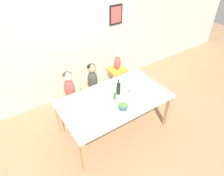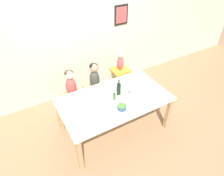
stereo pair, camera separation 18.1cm
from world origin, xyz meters
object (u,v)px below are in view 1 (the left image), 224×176
Objects in this scene: chair_far_left at (71,100)px; salad_bowl_large at (123,106)px; person_child_center at (92,76)px; dinner_plate_back_left at (81,101)px; chair_far_center at (93,92)px; wine_bottle at (119,88)px; chair_right_highchair at (117,75)px; dinner_plate_back_right at (129,80)px; person_child_left at (69,85)px; person_baby_right at (117,58)px; dinner_plate_front_left at (90,122)px; wine_glass_near at (131,88)px; wine_glass_far at (107,87)px; paper_towel_roll at (102,105)px.

salad_bowl_large reaches higher than chair_far_left.
dinner_plate_back_left is at bearing -134.82° from person_child_center.
person_child_center reaches higher than chair_far_center.
chair_far_left is 1.06m from wine_bottle.
dinner_plate_back_right is at bearing -95.23° from chair_right_highchair.
person_baby_right is at bearing 0.03° from person_child_left.
person_child_center is 1.20m from dinner_plate_front_left.
wine_glass_near reaches higher than dinner_plate_front_left.
chair_far_left is at bearing -179.84° from person_child_center.
dinner_plate_back_right reaches higher than chair_far_center.
person_child_center reaches higher than salad_bowl_large.
wine_glass_far reaches higher than dinner_plate_back_right.
salad_bowl_large is at bearing -91.11° from chair_far_center.
wine_glass_far reaches higher than dinner_plate_front_left.
chair_far_left is 2.09× the size of dinner_plate_back_right.
person_child_center reaches higher than dinner_plate_back_right.
wine_glass_near is at bearing -46.32° from chair_far_left.
wine_glass_far reaches higher than chair_far_left.
dinner_plate_front_left is at bearing -158.96° from paper_towel_roll.
person_baby_right is (0.61, 0.00, 0.60)m from chair_far_center.
wine_glass_near is at bearing 32.75° from salad_bowl_large.
person_baby_right is 2.83× the size of salad_bowl_large.
person_baby_right is (0.61, 0.00, 0.22)m from person_child_center.
salad_bowl_large is (-0.63, -1.06, -0.21)m from person_baby_right.
salad_bowl_large is (-0.02, -1.06, 0.40)m from chair_far_center.
wine_glass_near is (-0.30, -0.85, 0.31)m from chair_right_highchair.
chair_far_center is at bearing 0.00° from chair_far_left.
wine_glass_near is at bearing -109.48° from person_baby_right.
person_child_left is 1.03m from dinner_plate_front_left.
salad_bowl_large is 0.73m from dinner_plate_back_left.
wine_glass_far is 0.51m from dinner_plate_back_left.
chair_far_left is at bearing 128.92° from wine_glass_far.
person_child_left is 2.60× the size of dinner_plate_back_left.
dinner_plate_front_left is 1.00× the size of dinner_plate_back_right.
person_child_left is 1.17m from wine_glass_near.
wine_glass_near is (-0.30, -0.85, -0.12)m from person_baby_right.
chair_far_center is 0.63m from person_child_left.
person_baby_right reaches higher than salad_bowl_large.
wine_bottle is (0.64, -0.70, 0.47)m from chair_far_left.
wine_glass_near is at bearing 5.53° from paper_towel_roll.
dinner_plate_back_left is (-0.01, -0.51, 0.36)m from chair_far_left.
person_baby_right is 2.35× the size of wine_glass_near.
dinner_plate_back_right is at bearing -40.09° from person_child_center.
dinner_plate_back_right is at bearing 1.87° from dinner_plate_back_left.
person_child_left reaches higher than paper_towel_roll.
paper_towel_roll is at bearing -109.43° from chair_far_center.
dinner_plate_front_left is (-0.62, -1.02, -0.03)m from person_child_center.
person_child_center is 2.60× the size of dinner_plate_back_right.
chair_far_center is 0.80× the size of person_child_left.
chair_far_left is at bearing 83.17° from dinner_plate_front_left.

